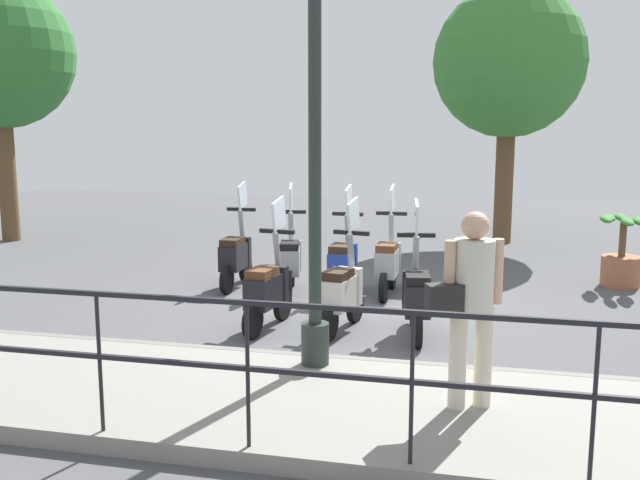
{
  "coord_description": "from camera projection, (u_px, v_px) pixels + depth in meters",
  "views": [
    {
      "loc": [
        -8.71,
        -1.56,
        2.43
      ],
      "look_at": [
        0.2,
        0.5,
        0.9
      ],
      "focal_mm": 40.0,
      "sensor_mm": 36.0,
      "label": 1
    }
  ],
  "objects": [
    {
      "name": "ground_plane",
      "position": [
        354.0,
        313.0,
        9.12
      ],
      "size": [
        28.0,
        28.0,
        0.0
      ],
      "primitive_type": "plane",
      "color": "#4C4C4F"
    },
    {
      "name": "fence_railing",
      "position": [
        247.0,
        346.0,
        4.94
      ],
      "size": [
        0.04,
        16.03,
        1.07
      ],
      "color": "black",
      "rests_on": "promenade_walkway"
    },
    {
      "name": "pedestrian_with_bag",
      "position": [
        471.0,
        295.0,
        5.6
      ],
      "size": [
        0.49,
        0.6,
        1.59
      ],
      "rotation": [
        0.0,
        0.0,
        0.43
      ],
      "color": "beige",
      "rests_on": "promenade_walkway"
    },
    {
      "name": "potted_palm",
      "position": [
        621.0,
        257.0,
        10.56
      ],
      "size": [
        1.06,
        0.66,
        1.05
      ],
      "color": "#9E5B3D",
      "rests_on": "ground_plane"
    },
    {
      "name": "scooter_near_2",
      "position": [
        268.0,
        289.0,
        8.35
      ],
      "size": [
        1.23,
        0.45,
        1.54
      ],
      "rotation": [
        0.0,
        0.0,
        -0.14
      ],
      "color": "black",
      "rests_on": "ground_plane"
    },
    {
      "name": "promenade_walkway",
      "position": [
        289.0,
        401.0,
        6.08
      ],
      "size": [
        2.2,
        20.0,
        0.15
      ],
      "color": "gray",
      "rests_on": "ground_plane"
    },
    {
      "name": "scooter_near_0",
      "position": [
        416.0,
        295.0,
        8.06
      ],
      "size": [
        1.23,
        0.46,
        1.54
      ],
      "rotation": [
        0.0,
        0.0,
        0.15
      ],
      "color": "black",
      "rests_on": "ground_plane"
    },
    {
      "name": "lamp_post_near",
      "position": [
        315.0,
        144.0,
        6.43
      ],
      "size": [
        0.26,
        0.9,
        4.65
      ],
      "color": "#232D28",
      "rests_on": "promenade_walkway"
    },
    {
      "name": "scooter_far_1",
      "position": [
        343.0,
        262.0,
        9.93
      ],
      "size": [
        1.23,
        0.44,
        1.54
      ],
      "rotation": [
        0.0,
        0.0,
        -0.03
      ],
      "color": "black",
      "rests_on": "ground_plane"
    },
    {
      "name": "scooter_far_2",
      "position": [
        290.0,
        259.0,
        10.15
      ],
      "size": [
        1.22,
        0.5,
        1.54
      ],
      "rotation": [
        0.0,
        0.0,
        0.22
      ],
      "color": "black",
      "rests_on": "ground_plane"
    },
    {
      "name": "scooter_far_3",
      "position": [
        236.0,
        255.0,
        10.46
      ],
      "size": [
        1.23,
        0.44,
        1.54
      ],
      "rotation": [
        0.0,
        0.0,
        0.0
      ],
      "color": "black",
      "rests_on": "ground_plane"
    },
    {
      "name": "scooter_near_1",
      "position": [
        342.0,
        291.0,
        8.26
      ],
      "size": [
        1.22,
        0.48,
        1.54
      ],
      "rotation": [
        0.0,
        0.0,
        -0.18
      ],
      "color": "black",
      "rests_on": "ground_plane"
    },
    {
      "name": "tree_distant",
      "position": [
        509.0,
        63.0,
        13.86
      ],
      "size": [
        2.95,
        2.95,
        5.06
      ],
      "color": "brown",
      "rests_on": "ground_plane"
    },
    {
      "name": "scooter_far_0",
      "position": [
        388.0,
        262.0,
        9.99
      ],
      "size": [
        1.23,
        0.44,
        1.54
      ],
      "rotation": [
        0.0,
        0.0,
        -0.01
      ],
      "color": "black",
      "rests_on": "ground_plane"
    }
  ]
}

